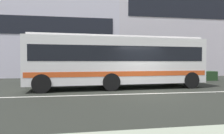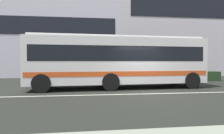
% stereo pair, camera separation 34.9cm
% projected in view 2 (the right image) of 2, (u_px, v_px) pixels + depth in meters
% --- Properties ---
extents(ground_plane, '(160.00, 160.00, 0.00)m').
position_uv_depth(ground_plane, '(148.00, 94.00, 10.16)').
color(ground_plane, '#262923').
extents(lane_centre_line, '(60.00, 0.16, 0.01)m').
position_uv_depth(lane_centre_line, '(148.00, 94.00, 10.16)').
color(lane_centre_line, silver).
rests_on(lane_centre_line, ground_plane).
extents(hedge_row_far, '(14.58, 1.10, 0.80)m').
position_uv_depth(hedge_row_far, '(136.00, 77.00, 16.56)').
color(hedge_row_far, '#244323').
rests_on(hedge_row_far, ground_plane).
extents(apartment_block_left, '(18.34, 11.99, 9.14)m').
position_uv_depth(apartment_block_left, '(44.00, 39.00, 25.92)').
color(apartment_block_left, silver).
rests_on(apartment_block_left, ground_plane).
extents(apartment_block_right, '(23.88, 11.99, 13.65)m').
position_uv_depth(apartment_block_right, '(196.00, 26.00, 28.66)').
color(apartment_block_right, silver).
rests_on(apartment_block_right, ground_plane).
extents(transit_bus, '(10.87, 3.20, 3.17)m').
position_uv_depth(transit_bus, '(117.00, 60.00, 12.43)').
color(transit_bus, white).
rests_on(transit_bus, ground_plane).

